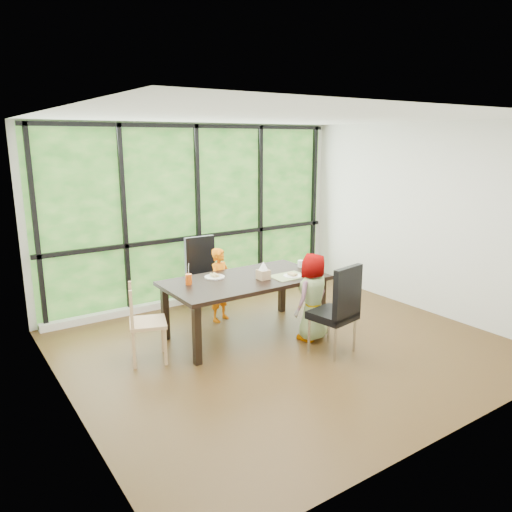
# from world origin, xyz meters

# --- Properties ---
(ground) EXTENTS (5.00, 5.00, 0.00)m
(ground) POSITION_xyz_m (0.00, 0.00, 0.00)
(ground) COLOR black
(ground) RESTS_ON ground
(back_wall) EXTENTS (5.00, 0.00, 5.00)m
(back_wall) POSITION_xyz_m (0.00, 2.25, 1.35)
(back_wall) COLOR silver
(back_wall) RESTS_ON ground
(foliage_backdrop) EXTENTS (4.80, 0.02, 2.65)m
(foliage_backdrop) POSITION_xyz_m (0.00, 2.23, 1.35)
(foliage_backdrop) COLOR #184414
(foliage_backdrop) RESTS_ON back_wall
(window_mullions) EXTENTS (4.80, 0.06, 2.65)m
(window_mullions) POSITION_xyz_m (0.00, 2.19, 1.35)
(window_mullions) COLOR black
(window_mullions) RESTS_ON back_wall
(window_sill) EXTENTS (4.80, 0.12, 0.10)m
(window_sill) POSITION_xyz_m (0.00, 2.15, 0.05)
(window_sill) COLOR silver
(window_sill) RESTS_ON ground
(dining_table) EXTENTS (2.13, 1.25, 0.75)m
(dining_table) POSITION_xyz_m (-0.19, 0.59, 0.38)
(dining_table) COLOR black
(dining_table) RESTS_ON ground
(chair_window_leather) EXTENTS (0.47, 0.47, 1.08)m
(chair_window_leather) POSITION_xyz_m (-0.17, 1.66, 0.54)
(chair_window_leather) COLOR black
(chair_window_leather) RESTS_ON ground
(chair_interior_leather) EXTENTS (0.53, 0.53, 1.08)m
(chair_interior_leather) POSITION_xyz_m (0.37, -0.44, 0.54)
(chair_interior_leather) COLOR black
(chair_interior_leather) RESTS_ON ground
(chair_end_beech) EXTENTS (0.51, 0.53, 0.90)m
(chair_end_beech) POSITION_xyz_m (-1.51, 0.57, 0.45)
(chair_end_beech) COLOR tan
(chair_end_beech) RESTS_ON ground
(child_toddler) EXTENTS (0.44, 0.37, 1.03)m
(child_toddler) POSITION_xyz_m (-0.19, 1.22, 0.51)
(child_toddler) COLOR orange
(child_toddler) RESTS_ON ground
(child_older) EXTENTS (0.61, 0.48, 1.11)m
(child_older) POSITION_xyz_m (0.41, -0.01, 0.55)
(child_older) COLOR slate
(child_older) RESTS_ON ground
(placemat) EXTENTS (0.45, 0.33, 0.01)m
(placemat) POSITION_xyz_m (0.32, 0.36, 0.75)
(placemat) COLOR tan
(placemat) RESTS_ON dining_table
(plate_far) EXTENTS (0.26, 0.26, 0.02)m
(plate_far) POSITION_xyz_m (-0.49, 0.84, 0.76)
(plate_far) COLOR white
(plate_far) RESTS_ON dining_table
(plate_near) EXTENTS (0.24, 0.24, 0.01)m
(plate_near) POSITION_xyz_m (0.37, 0.33, 0.76)
(plate_near) COLOR white
(plate_near) RESTS_ON dining_table
(orange_cup) EXTENTS (0.08, 0.08, 0.13)m
(orange_cup) POSITION_xyz_m (-0.89, 0.76, 0.81)
(orange_cup) COLOR #DF500E
(orange_cup) RESTS_ON dining_table
(green_cup) EXTENTS (0.07, 0.07, 0.11)m
(green_cup) POSITION_xyz_m (0.62, 0.28, 0.81)
(green_cup) COLOR #54C32C
(green_cup) RESTS_ON dining_table
(white_mug) EXTENTS (0.09, 0.09, 0.09)m
(white_mug) POSITION_xyz_m (0.76, 0.64, 0.80)
(white_mug) COLOR white
(white_mug) RESTS_ON dining_table
(tissue_box) EXTENTS (0.14, 0.14, 0.12)m
(tissue_box) POSITION_xyz_m (-0.01, 0.44, 0.81)
(tissue_box) COLOR tan
(tissue_box) RESTS_ON dining_table
(crepe_rolls_far) EXTENTS (0.10, 0.12, 0.04)m
(crepe_rolls_far) POSITION_xyz_m (-0.49, 0.84, 0.78)
(crepe_rolls_far) COLOR tan
(crepe_rolls_far) RESTS_ON plate_far
(crepe_rolls_near) EXTENTS (0.10, 0.12, 0.04)m
(crepe_rolls_near) POSITION_xyz_m (0.37, 0.33, 0.78)
(crepe_rolls_near) COLOR tan
(crepe_rolls_near) RESTS_ON plate_near
(straw_white) EXTENTS (0.01, 0.04, 0.20)m
(straw_white) POSITION_xyz_m (-0.89, 0.76, 0.92)
(straw_white) COLOR white
(straw_white) RESTS_ON orange_cup
(straw_pink) EXTENTS (0.01, 0.04, 0.20)m
(straw_pink) POSITION_xyz_m (0.62, 0.28, 0.90)
(straw_pink) COLOR pink
(straw_pink) RESTS_ON green_cup
(tissue) EXTENTS (0.12, 0.12, 0.11)m
(tissue) POSITION_xyz_m (-0.01, 0.44, 0.92)
(tissue) COLOR white
(tissue) RESTS_ON tissue_box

